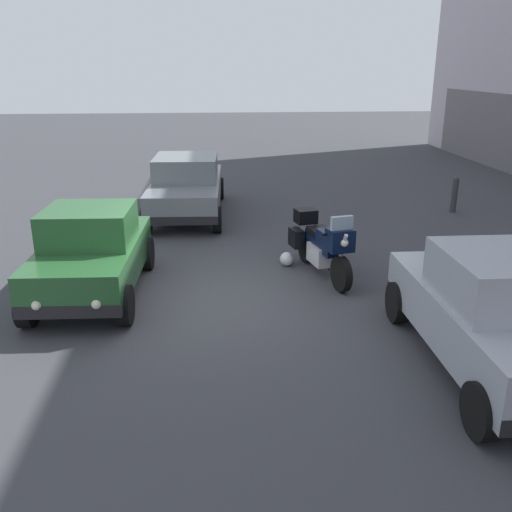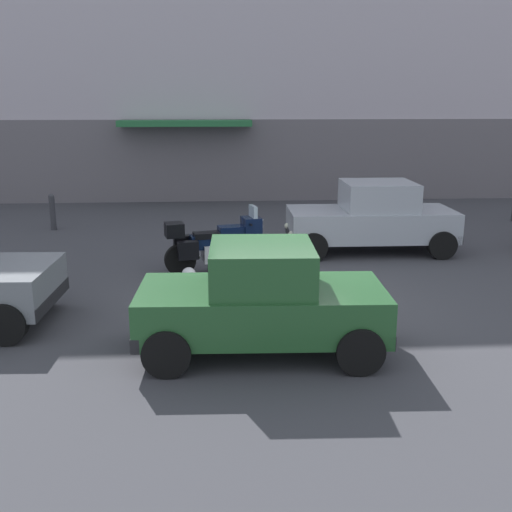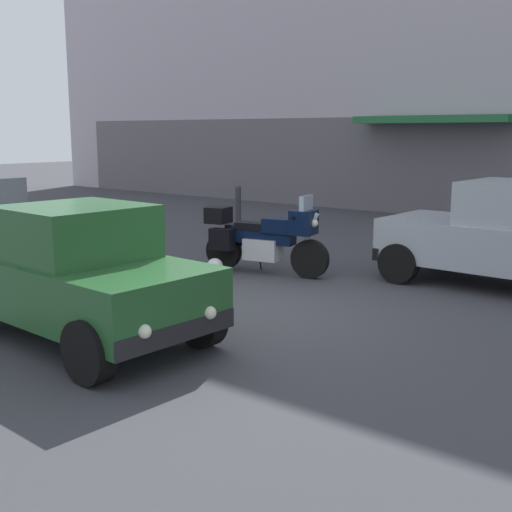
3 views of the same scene
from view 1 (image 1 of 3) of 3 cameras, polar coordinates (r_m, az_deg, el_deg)
ground_plane at (r=9.54m, az=-5.17°, el=-4.81°), size 80.00×80.00×0.00m
motorcycle at (r=10.63m, az=6.81°, el=1.23°), size 2.24×1.00×1.36m
helmet at (r=11.21m, az=3.16°, el=-0.31°), size 0.28×0.28×0.28m
car_sedan_far at (r=15.11m, az=-7.10°, el=7.16°), size 4.64×2.08×1.56m
car_compact_side at (r=10.01m, az=-16.43°, el=0.33°), size 3.52×1.82×1.56m
car_wagon_end at (r=7.87m, az=23.31°, el=-5.29°), size 3.90×1.83×1.64m
bollard_curbside at (r=16.17m, az=19.64°, el=6.05°), size 0.16×0.16×0.99m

